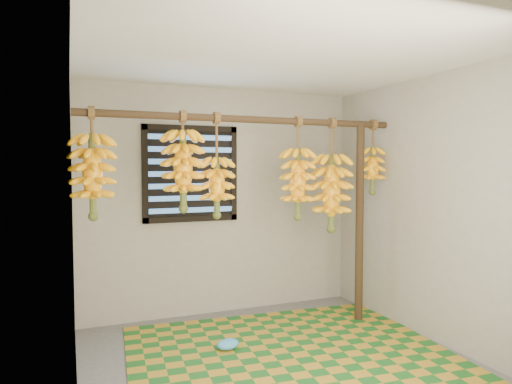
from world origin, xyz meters
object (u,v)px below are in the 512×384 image
banana_bunch_e (331,193)px  banana_bunch_f (372,170)px  plastic_bag (228,344)px  support_post (360,223)px  banana_bunch_b (183,171)px  banana_bunch_d (298,183)px  banana_bunch_c (217,187)px  woven_mat (290,353)px  banana_bunch_a (93,176)px

banana_bunch_e → banana_bunch_f: same height
plastic_bag → support_post: bearing=8.7°
banana_bunch_b → banana_bunch_e: (1.48, 0.00, -0.22)m
banana_bunch_e → support_post: bearing=0.0°
support_post → banana_bunch_d: size_ratio=2.05×
banana_bunch_e → banana_bunch_f: (0.49, 0.00, 0.22)m
banana_bunch_d → banana_bunch_c: bearing=180.0°
woven_mat → banana_bunch_b: size_ratio=3.07×
banana_bunch_a → banana_bunch_e: bearing=0.0°
woven_mat → banana_bunch_a: banana_bunch_a is taller
woven_mat → banana_bunch_f: 2.00m
support_post → woven_mat: (-1.04, -0.50, -0.99)m
banana_bunch_b → banana_bunch_e: 1.50m
support_post → woven_mat: bearing=-154.2°
banana_bunch_d → banana_bunch_f: 0.87m
banana_bunch_c → woven_mat: bearing=-46.4°
plastic_bag → banana_bunch_b: 1.54m
banana_bunch_c → banana_bunch_e: bearing=0.0°
plastic_bag → banana_bunch_c: 1.36m
support_post → banana_bunch_e: banana_bunch_e is taller
banana_bunch_c → banana_bunch_d: bearing=0.0°
banana_bunch_c → banana_bunch_f: bearing=0.0°
banana_bunch_a → banana_bunch_d: size_ratio=0.92×
banana_bunch_a → banana_bunch_e: size_ratio=0.81×
banana_bunch_c → banana_bunch_d: size_ratio=0.95×
banana_bunch_a → banana_bunch_b: (0.73, 0.00, 0.04)m
support_post → banana_bunch_a: size_ratio=2.24×
banana_bunch_e → banana_bunch_d: bearing=-180.0°
plastic_bag → banana_bunch_e: (1.16, 0.23, 1.27)m
banana_bunch_f → plastic_bag: bearing=-172.0°
support_post → banana_bunch_c: (-1.51, -0.00, 0.39)m
plastic_bag → banana_bunch_f: bearing=8.0°
support_post → plastic_bag: bearing=-171.3°
banana_bunch_b → banana_bunch_d: size_ratio=0.88×
banana_bunch_a → banana_bunch_c: (1.04, -0.00, -0.10)m
woven_mat → banana_bunch_b: (-0.78, 0.50, 1.53)m
banana_bunch_b → banana_bunch_e: bearing=0.0°
plastic_bag → banana_bunch_f: 2.23m
support_post → banana_bunch_f: (0.15, 0.00, 0.54)m
woven_mat → banana_bunch_c: 1.55m
support_post → banana_bunch_a: banana_bunch_a is taller
woven_mat → banana_bunch_d: size_ratio=2.70×
banana_bunch_f → support_post: bearing=180.0°
banana_bunch_a → banana_bunch_e: same height
banana_bunch_d → banana_bunch_f: size_ratio=1.29×
banana_bunch_a → banana_bunch_f: size_ratio=1.18×
banana_bunch_c → banana_bunch_d: 0.81m
support_post → banana_bunch_d: bearing=-180.0°
banana_bunch_d → banana_bunch_e: (0.37, 0.00, -0.10)m
woven_mat → banana_bunch_a: size_ratio=2.95×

